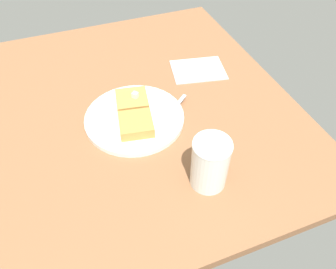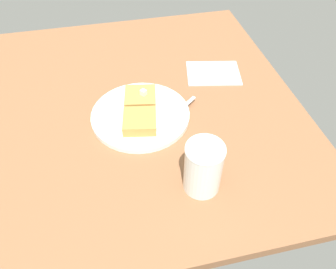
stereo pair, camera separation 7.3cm
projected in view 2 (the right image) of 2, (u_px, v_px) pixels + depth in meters
table_surface at (126, 108)px, 88.43cm from camera, size 91.72×91.72×2.65cm
plate at (140, 115)px, 83.47cm from camera, size 25.03×25.03×1.35cm
toast_slice_left at (140, 98)px, 85.09cm from camera, size 9.31×9.25×2.65cm
toast_slice_middle at (140, 121)px, 79.11cm from camera, size 9.31×9.25×2.65cm
butter_pat_primary at (143, 92)px, 83.51cm from camera, size 1.89×1.87×1.41cm
fork at (174, 116)px, 82.14cm from camera, size 11.43×13.15×0.36cm
syrup_jar at (203, 169)px, 65.52cm from camera, size 7.89×7.89×11.87cm
napkin at (213, 73)px, 96.86cm from camera, size 14.75×17.52×0.30cm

